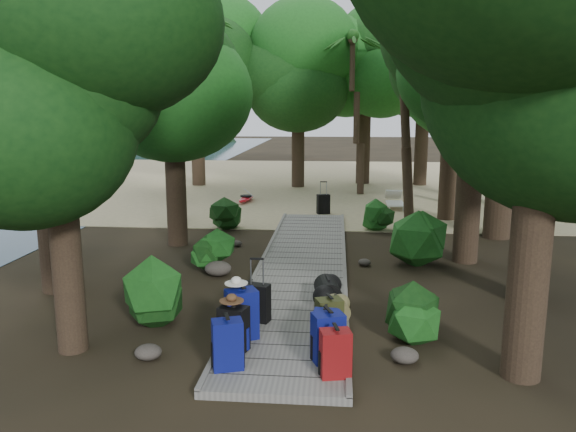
# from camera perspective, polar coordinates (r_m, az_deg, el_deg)

# --- Properties ---
(ground) EXTENTS (120.00, 120.00, 0.00)m
(ground) POSITION_cam_1_polar(r_m,az_deg,el_deg) (12.02, 1.17, -6.72)
(ground) COLOR #2D2416
(ground) RESTS_ON ground
(sand_beach) EXTENTS (40.00, 22.00, 0.02)m
(sand_beach) POSITION_cam_1_polar(r_m,az_deg,el_deg) (27.67, 3.42, 3.41)
(sand_beach) COLOR tan
(sand_beach) RESTS_ON ground
(boardwalk) EXTENTS (2.00, 12.00, 0.12)m
(boardwalk) POSITION_cam_1_polar(r_m,az_deg,el_deg) (12.95, 1.48, -5.12)
(boardwalk) COLOR slate
(boardwalk) RESTS_ON ground
(backpack_left_a) EXTENTS (0.48, 0.40, 0.77)m
(backpack_left_a) POSITION_cam_1_polar(r_m,az_deg,el_deg) (7.90, -6.17, -12.59)
(backpack_left_a) COLOR #0A0C7A
(backpack_left_a) RESTS_ON boardwalk
(backpack_left_b) EXTENTS (0.47, 0.40, 0.75)m
(backpack_left_b) POSITION_cam_1_polar(r_m,az_deg,el_deg) (8.43, -5.54, -11.09)
(backpack_left_b) COLOR black
(backpack_left_b) RESTS_ON boardwalk
(backpack_left_c) EXTENTS (0.57, 0.51, 0.87)m
(backpack_left_c) POSITION_cam_1_polar(r_m,az_deg,el_deg) (8.82, -4.72, -9.64)
(backpack_left_c) COLOR #0A0C7A
(backpack_left_c) RESTS_ON boardwalk
(backpack_left_d) EXTENTS (0.38, 0.33, 0.49)m
(backpack_left_d) POSITION_cam_1_polar(r_m,az_deg,el_deg) (10.19, -3.98, -7.87)
(backpack_left_d) COLOR #0A0C7A
(backpack_left_d) RESTS_ON boardwalk
(backpack_right_a) EXTENTS (0.45, 0.36, 0.71)m
(backpack_right_a) POSITION_cam_1_polar(r_m,az_deg,el_deg) (7.69, 4.84, -13.49)
(backpack_right_a) COLOR maroon
(backpack_right_a) RESTS_ON boardwalk
(backpack_right_b) EXTENTS (0.51, 0.44, 0.78)m
(backpack_right_b) POSITION_cam_1_polar(r_m,az_deg,el_deg) (8.09, 4.09, -11.94)
(backpack_right_b) COLOR #0A0C7A
(backpack_right_b) RESTS_ON boardwalk
(backpack_right_c) EXTENTS (0.37, 0.27, 0.59)m
(backpack_right_c) POSITION_cam_1_polar(r_m,az_deg,el_deg) (8.66, 3.80, -10.99)
(backpack_right_c) COLOR #0A0C7A
(backpack_right_c) RESTS_ON boardwalk
(backpack_right_d) EXTENTS (0.48, 0.41, 0.61)m
(backpack_right_d) POSITION_cam_1_polar(r_m,az_deg,el_deg) (9.07, 4.20, -9.88)
(backpack_right_d) COLOR #333815
(backpack_right_d) RESTS_ON boardwalk
(duffel_right_khaki) EXTENTS (0.47, 0.59, 0.35)m
(duffel_right_khaki) POSITION_cam_1_polar(r_m,az_deg,el_deg) (9.70, 5.00, -9.33)
(duffel_right_khaki) COLOR olive
(duffel_right_khaki) RESTS_ON boardwalk
(duffel_right_black) EXTENTS (0.54, 0.76, 0.44)m
(duffel_right_black) POSITION_cam_1_polar(r_m,az_deg,el_deg) (10.44, 4.04, -7.56)
(duffel_right_black) COLOR black
(duffel_right_black) RESTS_ON boardwalk
(suitcase_on_boardwalk) EXTENTS (0.46, 0.33, 0.64)m
(suitcase_on_boardwalk) POSITION_cam_1_polar(r_m,az_deg,el_deg) (9.51, -3.13, -8.78)
(suitcase_on_boardwalk) COLOR black
(suitcase_on_boardwalk) RESTS_ON boardwalk
(lone_suitcase_on_sand) EXTENTS (0.49, 0.37, 0.67)m
(lone_suitcase_on_sand) POSITION_cam_1_polar(r_m,az_deg,el_deg) (19.46, 3.61, 1.22)
(lone_suitcase_on_sand) COLOR black
(lone_suitcase_on_sand) RESTS_ON sand_beach
(hat_brown) EXTENTS (0.36, 0.36, 0.11)m
(hat_brown) POSITION_cam_1_polar(r_m,az_deg,el_deg) (8.32, -5.75, -8.25)
(hat_brown) COLOR #51351E
(hat_brown) RESTS_ON backpack_left_b
(hat_white) EXTENTS (0.36, 0.36, 0.12)m
(hat_white) POSITION_cam_1_polar(r_m,az_deg,el_deg) (8.72, -5.28, -6.47)
(hat_white) COLOR silver
(hat_white) RESTS_ON backpack_left_c
(kayak) EXTENTS (1.08, 3.39, 0.33)m
(kayak) POSITION_cam_1_polar(r_m,az_deg,el_deg) (21.97, -4.28, 1.88)
(kayak) COLOR red
(kayak) RESTS_ON sand_beach
(sun_lounger) EXTENTS (0.65, 1.90, 0.61)m
(sun_lounger) POSITION_cam_1_polar(r_m,az_deg,el_deg) (20.80, 10.83, 1.59)
(sun_lounger) COLOR silver
(sun_lounger) RESTS_ON sand_beach
(tree_right_a) EXTENTS (4.56, 4.56, 7.61)m
(tree_right_a) POSITION_cam_1_polar(r_m,az_deg,el_deg) (7.87, 24.54, 11.10)
(tree_right_a) COLOR black
(tree_right_a) RESTS_ON ground
(tree_right_b) EXTENTS (5.33, 5.33, 9.52)m
(tree_right_b) POSITION_cam_1_polar(r_m,az_deg,el_deg) (11.30, 25.10, 15.62)
(tree_right_b) COLOR black
(tree_right_b) RESTS_ON ground
(tree_right_c) EXTENTS (4.86, 4.86, 8.42)m
(tree_right_c) POSITION_cam_1_polar(r_m,az_deg,el_deg) (13.76, 18.51, 12.75)
(tree_right_c) COLOR black
(tree_right_c) RESTS_ON ground
(tree_right_d) EXTENTS (5.88, 5.88, 10.78)m
(tree_right_d) POSITION_cam_1_polar(r_m,az_deg,el_deg) (16.79, 21.66, 16.18)
(tree_right_d) COLOR black
(tree_right_d) RESTS_ON ground
(tree_right_e) EXTENTS (4.64, 4.64, 8.35)m
(tree_right_e) POSITION_cam_1_polar(r_m,az_deg,el_deg) (18.98, 16.43, 12.13)
(tree_right_e) COLOR black
(tree_right_e) RESTS_ON ground
(tree_right_f) EXTENTS (4.92, 4.92, 8.79)m
(tree_right_f) POSITION_cam_1_polar(r_m,az_deg,el_deg) (22.31, 21.66, 12.14)
(tree_right_f) COLOR black
(tree_right_f) RESTS_ON ground
(tree_left_a) EXTENTS (3.82, 3.82, 6.37)m
(tree_left_a) POSITION_cam_1_polar(r_m,az_deg,el_deg) (8.72, -22.37, 7.09)
(tree_left_a) COLOR black
(tree_left_a) RESTS_ON ground
(tree_left_b) EXTENTS (5.55, 5.55, 10.00)m
(tree_left_b) POSITION_cam_1_polar(r_m,az_deg,el_deg) (11.97, -23.88, 16.53)
(tree_left_b) COLOR black
(tree_left_b) RESTS_ON ground
(tree_left_c) EXTENTS (4.38, 4.38, 7.63)m
(tree_left_c) POSITION_cam_1_polar(r_m,az_deg,el_deg) (15.07, -11.64, 11.37)
(tree_left_c) COLOR black
(tree_left_c) RESTS_ON ground
(tree_back_a) EXTENTS (4.85, 4.85, 8.39)m
(tree_back_a) POSITION_cam_1_polar(r_m,az_deg,el_deg) (25.93, 1.04, 12.19)
(tree_back_a) COLOR black
(tree_back_a) RESTS_ON ground
(tree_back_b) EXTENTS (5.23, 5.23, 9.34)m
(tree_back_b) POSITION_cam_1_polar(r_m,az_deg,el_deg) (27.37, 7.81, 13.02)
(tree_back_b) COLOR black
(tree_back_b) RESTS_ON ground
(tree_back_c) EXTENTS (4.95, 4.95, 8.90)m
(tree_back_c) POSITION_cam_1_polar(r_m,az_deg,el_deg) (27.29, 13.63, 12.37)
(tree_back_c) COLOR black
(tree_back_c) RESTS_ON ground
(tree_back_d) EXTENTS (5.36, 5.36, 8.93)m
(tree_back_d) POSITION_cam_1_polar(r_m,az_deg,el_deg) (26.84, -9.31, 12.59)
(tree_back_d) COLOR black
(tree_back_d) RESTS_ON ground
(palm_right_a) EXTENTS (4.27, 4.27, 7.27)m
(palm_right_a) POSITION_cam_1_polar(r_m,az_deg,el_deg) (17.83, 13.00, 10.66)
(palm_right_a) COLOR #0F3811
(palm_right_a) RESTS_ON ground
(palm_right_b) EXTENTS (4.29, 4.29, 8.29)m
(palm_right_b) POSITION_cam_1_polar(r_m,az_deg,el_deg) (22.45, 16.45, 11.81)
(palm_right_b) COLOR #0F3811
(palm_right_b) RESTS_ON ground
(palm_right_c) EXTENTS (4.04, 4.04, 6.43)m
(palm_right_c) POSITION_cam_1_polar(r_m,az_deg,el_deg) (24.06, 8.06, 9.85)
(palm_right_c) COLOR #0F3811
(palm_right_c) RESTS_ON ground
(palm_left_a) EXTENTS (4.15, 4.15, 6.61)m
(palm_left_a) POSITION_cam_1_polar(r_m,az_deg,el_deg) (18.56, -11.78, 9.68)
(palm_left_a) COLOR #0F3811
(palm_left_a) RESTS_ON ground
(rock_left_a) EXTENTS (0.40, 0.36, 0.22)m
(rock_left_a) POSITION_cam_1_polar(r_m,az_deg,el_deg) (8.75, -14.02, -13.26)
(rock_left_a) COLOR #4C473F
(rock_left_a) RESTS_ON ground
(rock_left_b) EXTENTS (0.39, 0.35, 0.21)m
(rock_left_b) POSITION_cam_1_polar(r_m,az_deg,el_deg) (10.53, -13.10, -8.99)
(rock_left_b) COLOR #4C473F
(rock_left_b) RESTS_ON ground
(rock_left_c) EXTENTS (0.59, 0.53, 0.32)m
(rock_left_c) POSITION_cam_1_polar(r_m,az_deg,el_deg) (12.50, -7.12, -5.32)
(rock_left_c) COLOR #4C473F
(rock_left_c) RESTS_ON ground
(rock_left_d) EXTENTS (0.28, 0.25, 0.16)m
(rock_left_d) POSITION_cam_1_polar(r_m,az_deg,el_deg) (15.06, -5.23, -2.79)
(rock_left_d) COLOR #4C473F
(rock_left_d) RESTS_ON ground
(rock_right_a) EXTENTS (0.41, 0.37, 0.23)m
(rock_right_a) POSITION_cam_1_polar(r_m,az_deg,el_deg) (8.56, 11.76, -13.69)
(rock_right_a) COLOR #4C473F
(rock_right_a) RESTS_ON ground
(rock_right_b) EXTENTS (0.41, 0.37, 0.23)m
(rock_right_b) POSITION_cam_1_polar(r_m,az_deg,el_deg) (10.69, 13.70, -8.69)
(rock_right_b) COLOR #4C473F
(rock_right_b) RESTS_ON ground
(rock_right_c) EXTENTS (0.30, 0.27, 0.16)m
(rock_right_c) POSITION_cam_1_polar(r_m,az_deg,el_deg) (13.31, 7.78, -4.68)
(rock_right_c) COLOR #4C473F
(rock_right_c) RESTS_ON ground
(shrub_left_a) EXTENTS (1.23, 1.23, 1.11)m
(shrub_left_a) POSITION_cam_1_polar(r_m,az_deg,el_deg) (9.87, -12.41, -7.59)
(shrub_left_a) COLOR #174D17
(shrub_left_a) RESTS_ON ground
(shrub_left_b) EXTENTS (0.92, 0.92, 0.83)m
(shrub_left_b) POSITION_cam_1_polar(r_m,az_deg,el_deg) (12.86, -7.58, -3.71)
(shrub_left_b) COLOR #174D17
(shrub_left_b) RESTS_ON ground
(shrub_left_c) EXTENTS (1.11, 1.11, 1.00)m
(shrub_left_c) POSITION_cam_1_polar(r_m,az_deg,el_deg) (17.07, -6.62, 0.26)
(shrub_left_c) COLOR #174D17
(shrub_left_c) RESTS_ON ground
(shrub_right_a) EXTENTS (0.98, 0.98, 0.88)m
(shrub_right_a) POSITION_cam_1_polar(r_m,az_deg,el_deg) (9.33, 13.30, -9.46)
(shrub_right_a) COLOR #174D17
(shrub_right_a) RESTS_ON ground
(shrub_right_b) EXTENTS (1.44, 1.44, 1.30)m
(shrub_right_b) POSITION_cam_1_polar(r_m,az_deg,el_deg) (13.52, 12.71, -2.13)
(shrub_right_b) COLOR #174D17
(shrub_right_b) RESTS_ON ground
(shrub_right_c) EXTENTS (0.92, 0.92, 0.83)m
(shrub_right_c) POSITION_cam_1_polar(r_m,az_deg,el_deg) (17.02, 9.17, -0.13)
(shrub_right_c) COLOR #174D17
(shrub_right_c) RESTS_ON ground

